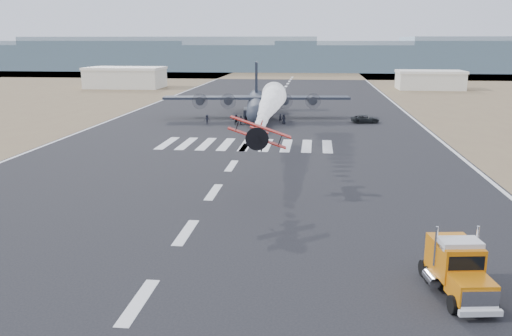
% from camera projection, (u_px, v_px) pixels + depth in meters
% --- Properties ---
extents(ground, '(500.00, 500.00, 0.00)m').
position_uv_depth(ground, '(138.00, 302.00, 32.02)').
color(ground, black).
rests_on(ground, ground).
extents(scrub_far, '(500.00, 80.00, 0.00)m').
position_uv_depth(scrub_far, '(295.00, 74.00, 254.55)').
color(scrub_far, brown).
rests_on(scrub_far, ground).
extents(runway_markings, '(60.00, 260.00, 0.01)m').
position_uv_depth(runway_markings, '(254.00, 134.00, 90.07)').
color(runway_markings, silver).
rests_on(runway_markings, ground).
extents(ridge_seg_b, '(150.00, 50.00, 15.00)m').
position_uv_depth(ridge_seg_b, '(59.00, 55.00, 295.71)').
color(ridge_seg_b, gray).
rests_on(ridge_seg_b, ground).
extents(ridge_seg_c, '(150.00, 50.00, 17.00)m').
position_uv_depth(ridge_seg_c, '(175.00, 53.00, 288.55)').
color(ridge_seg_c, gray).
rests_on(ridge_seg_c, ground).
extents(ridge_seg_d, '(150.00, 50.00, 13.00)m').
position_uv_depth(ridge_seg_d, '(297.00, 58.00, 282.08)').
color(ridge_seg_d, gray).
rests_on(ridge_seg_d, ground).
extents(ridge_seg_e, '(150.00, 50.00, 15.00)m').
position_uv_depth(ridge_seg_e, '(425.00, 56.00, 274.92)').
color(ridge_seg_e, gray).
rests_on(ridge_seg_e, ground).
extents(hangar_left, '(24.50, 14.50, 6.70)m').
position_uv_depth(hangar_left, '(125.00, 77.00, 177.07)').
color(hangar_left, beige).
rests_on(hangar_left, ground).
extents(hangar_right, '(20.50, 12.50, 5.90)m').
position_uv_depth(hangar_right, '(430.00, 80.00, 171.55)').
color(hangar_right, beige).
rests_on(hangar_right, ground).
extents(semi_truck, '(3.45, 7.91, 3.48)m').
position_uv_depth(semi_truck, '(457.00, 267.00, 32.77)').
color(semi_truck, black).
rests_on(semi_truck, ground).
extents(aerobatic_biplane, '(5.84, 5.47, 3.28)m').
position_uv_depth(aerobatic_biplane, '(258.00, 134.00, 52.16)').
color(aerobatic_biplane, red).
extents(smoke_trail, '(3.85, 35.38, 3.85)m').
position_uv_depth(smoke_trail, '(273.00, 100.00, 79.99)').
color(smoke_trail, white).
extents(transport_aircraft, '(36.77, 30.20, 10.61)m').
position_uv_depth(transport_aircraft, '(256.00, 104.00, 108.74)').
color(transport_aircraft, '#1D252C').
rests_on(transport_aircraft, ground).
extents(support_vehicle, '(5.52, 3.26, 1.44)m').
position_uv_depth(support_vehicle, '(365.00, 119.00, 101.70)').
color(support_vehicle, black).
rests_on(support_vehicle, ground).
extents(crew_a, '(0.53, 0.62, 1.57)m').
position_uv_depth(crew_a, '(261.00, 121.00, 98.71)').
color(crew_a, black).
rests_on(crew_a, ground).
extents(crew_b, '(0.95, 0.82, 1.67)m').
position_uv_depth(crew_b, '(245.00, 120.00, 99.92)').
color(crew_b, black).
rests_on(crew_b, ground).
extents(crew_c, '(1.15, 0.56, 1.76)m').
position_uv_depth(crew_c, '(207.00, 119.00, 99.99)').
color(crew_c, black).
rests_on(crew_c, ground).
extents(crew_d, '(0.97, 1.11, 1.69)m').
position_uv_depth(crew_d, '(241.00, 120.00, 99.46)').
color(crew_d, black).
rests_on(crew_d, ground).
extents(crew_e, '(1.00, 0.82, 1.78)m').
position_uv_depth(crew_e, '(284.00, 119.00, 100.53)').
color(crew_e, black).
rests_on(crew_e, ground).
extents(crew_f, '(1.79, 1.15, 1.84)m').
position_uv_depth(crew_f, '(236.00, 120.00, 99.55)').
color(crew_f, black).
rests_on(crew_f, ground).
extents(crew_g, '(0.65, 0.57, 1.61)m').
position_uv_depth(crew_g, '(280.00, 118.00, 102.13)').
color(crew_g, black).
rests_on(crew_g, ground).
extents(crew_h, '(0.76, 0.92, 1.64)m').
position_uv_depth(crew_h, '(264.00, 115.00, 105.78)').
color(crew_h, black).
rests_on(crew_h, ground).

